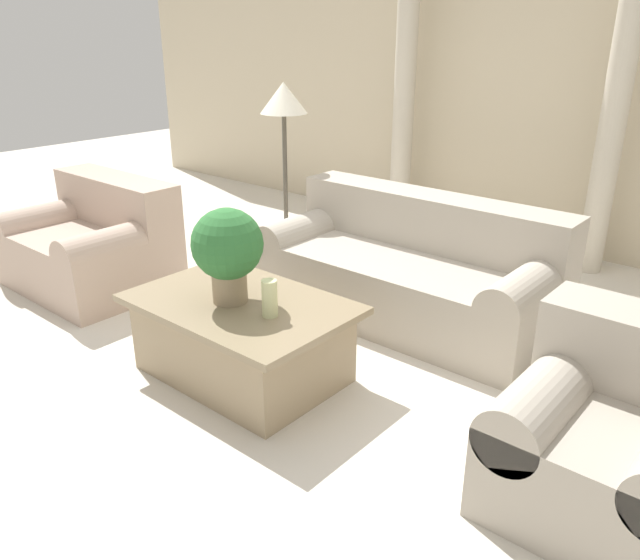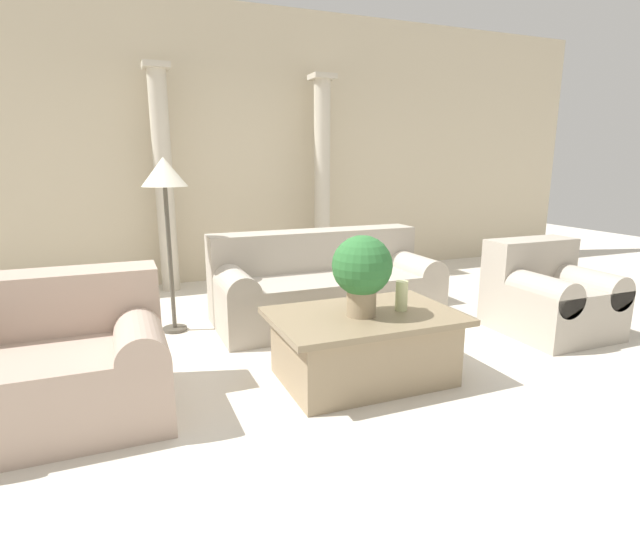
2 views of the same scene
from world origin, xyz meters
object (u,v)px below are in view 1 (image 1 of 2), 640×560
(sofa_long, at_px, (409,270))
(armchair, at_px, (615,434))
(loveseat, at_px, (93,243))
(coffee_table, at_px, (242,337))
(potted_plant, at_px, (227,248))
(floor_lamp, at_px, (284,109))

(sofa_long, bearing_deg, armchair, -31.85)
(loveseat, relative_size, armchair, 1.41)
(loveseat, height_order, coffee_table, loveseat)
(loveseat, bearing_deg, coffee_table, -6.33)
(potted_plant, xyz_separation_m, armchair, (1.95, 0.32, -0.44))
(coffee_table, height_order, armchair, armchair)
(coffee_table, xyz_separation_m, armchair, (1.91, 0.28, 0.09))
(coffee_table, height_order, potted_plant, potted_plant)
(loveseat, distance_m, floor_lamp, 1.79)
(loveseat, height_order, potted_plant, potted_plant)
(loveseat, relative_size, coffee_table, 1.00)
(loveseat, bearing_deg, potted_plant, -7.48)
(sofa_long, relative_size, loveseat, 1.64)
(sofa_long, xyz_separation_m, coffee_table, (-0.26, -1.31, -0.09))
(armchair, bearing_deg, floor_lamp, 157.80)
(coffee_table, xyz_separation_m, floor_lamp, (-1.06, 1.50, 1.04))
(potted_plant, distance_m, armchair, 2.02)
(floor_lamp, bearing_deg, coffee_table, -54.61)
(coffee_table, distance_m, floor_lamp, 2.11)
(floor_lamp, bearing_deg, loveseat, -121.73)
(potted_plant, distance_m, floor_lamp, 1.91)
(loveseat, height_order, floor_lamp, floor_lamp)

